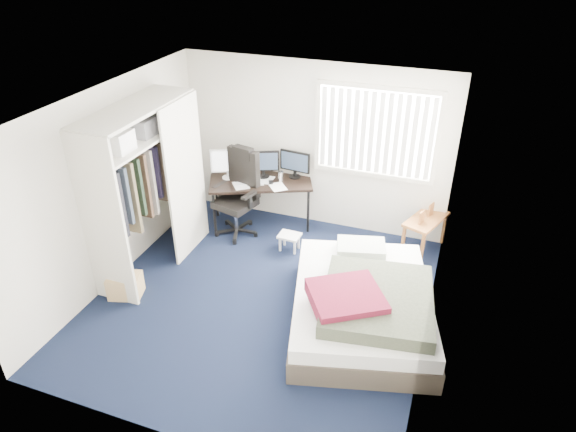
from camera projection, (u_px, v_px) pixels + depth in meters
The scene contains 10 objects.
ground at pixel (262, 299), 6.45m from camera, with size 4.20×4.20×0.00m, color black.
room_shell at pixel (258, 193), 5.69m from camera, with size 4.20×4.20×4.20m.
window_assembly at pixel (376, 133), 7.04m from camera, with size 1.72×0.09×1.32m.
closet at pixel (145, 174), 6.47m from camera, with size 0.64×1.84×2.22m.
desk at pixel (261, 178), 7.69m from camera, with size 1.67×1.25×1.21m.
office_chair at pixel (239, 201), 7.62m from camera, with size 0.75×0.75×1.32m.
footstool at pixel (289, 238), 7.33m from camera, with size 0.31×0.25×0.25m.
nightstand at pixel (426, 222), 7.21m from camera, with size 0.61×0.83×0.69m.
bed at pixel (363, 304), 5.93m from camera, with size 2.04×2.42×0.69m.
pine_box at pixel (125, 286), 6.45m from camera, with size 0.39×0.30×0.30m, color tan.
Camera 1 is at (2.02, -4.63, 4.15)m, focal length 32.00 mm.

